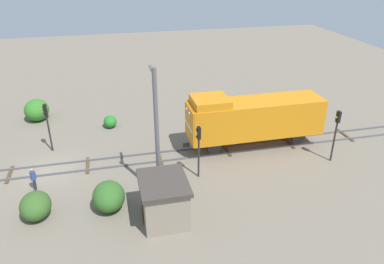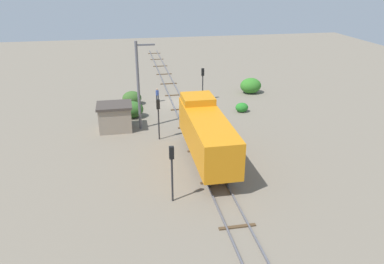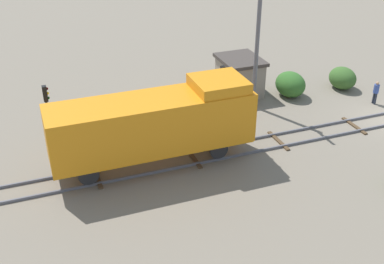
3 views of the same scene
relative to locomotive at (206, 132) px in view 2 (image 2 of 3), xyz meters
name	(u,v)px [view 2 (image 2 of 3)]	position (x,y,z in m)	size (l,w,h in m)	color
ground_plane	(177,102)	(0.00, -16.22, -2.77)	(101.02, 101.02, 0.00)	#756B5B
railway_track	(177,102)	(0.00, -16.22, -2.70)	(2.40, 67.35, 0.16)	#595960
locomotive	(206,132)	(0.00, 0.00, 0.00)	(2.90, 11.60, 4.60)	orange
traffic_signal_near	(203,78)	(-3.20, -16.27, 0.09)	(0.32, 0.34, 4.11)	#262628
traffic_signal_mid	(158,112)	(3.40, -5.45, 0.03)	(0.32, 0.34, 4.02)	#262628
traffic_signal_far	(172,164)	(3.60, 5.29, 0.16)	(0.32, 0.34, 4.22)	#262628
worker_near_track	(157,94)	(2.40, -16.88, -1.78)	(0.38, 0.38, 1.70)	#262B38
catenary_mast	(139,84)	(4.94, -8.58, 1.93)	(1.94, 0.28, 8.91)	#595960
relay_hut	(115,117)	(7.50, -8.66, -1.38)	(3.50, 2.90, 2.74)	gray
bush_near	(251,86)	(-10.16, -18.22, -1.76)	(2.79, 2.28, 2.03)	#337826
bush_mid	(242,107)	(-6.78, -11.38, -2.24)	(1.48, 1.21, 1.08)	#267B26
bush_far	(132,98)	(5.54, -16.36, -1.94)	(2.29, 1.87, 1.66)	#375D26
bush_back	(132,110)	(5.71, -11.93, -1.86)	(2.51, 2.05, 1.82)	#316226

